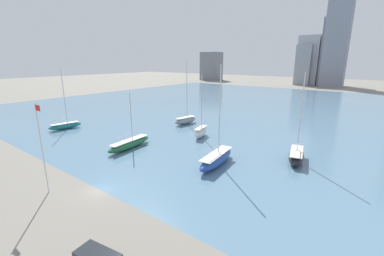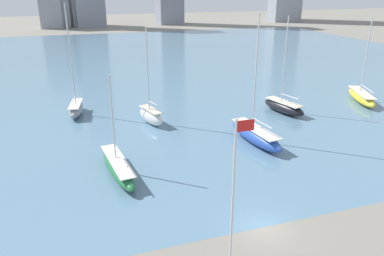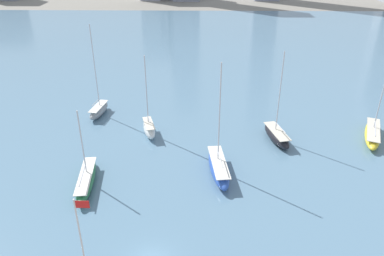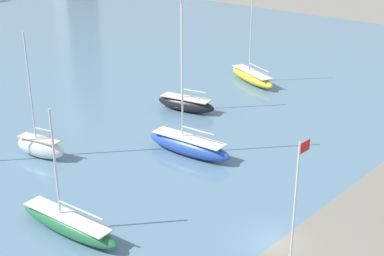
{
  "view_description": "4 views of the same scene",
  "coord_description": "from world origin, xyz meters",
  "px_view_note": "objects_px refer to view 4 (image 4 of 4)",
  "views": [
    {
      "loc": [
        27.82,
        -16.9,
        16.48
      ],
      "look_at": [
        2.19,
        16.85,
        5.22
      ],
      "focal_mm": 24.0,
      "sensor_mm": 36.0,
      "label": 1
    },
    {
      "loc": [
        -13.71,
        -22.85,
        18.77
      ],
      "look_at": [
        -2.77,
        10.39,
        5.39
      ],
      "focal_mm": 35.0,
      "sensor_mm": 36.0,
      "label": 2
    },
    {
      "loc": [
        4.7,
        -27.31,
        29.91
      ],
      "look_at": [
        3.86,
        19.53,
        5.43
      ],
      "focal_mm": 35.0,
      "sensor_mm": 36.0,
      "label": 3
    },
    {
      "loc": [
        -30.65,
        -19.09,
        24.25
      ],
      "look_at": [
        4.14,
        12.56,
        5.13
      ],
      "focal_mm": 50.0,
      "sensor_mm": 36.0,
      "label": 4
    }
  ],
  "objects_px": {
    "sailboat_white": "(40,147)",
    "sailboat_black": "(186,103)",
    "sailboat_yellow": "(252,77)",
    "sailboat_green": "(68,224)",
    "sailboat_blue": "(189,145)",
    "flag_pole": "(294,219)"
  },
  "relations": [
    {
      "from": "sailboat_white",
      "to": "sailboat_black",
      "type": "distance_m",
      "value": 20.85
    },
    {
      "from": "sailboat_yellow",
      "to": "sailboat_green",
      "type": "bearing_deg",
      "value": -140.53
    },
    {
      "from": "sailboat_green",
      "to": "sailboat_blue",
      "type": "bearing_deg",
      "value": 3.33
    },
    {
      "from": "sailboat_green",
      "to": "sailboat_white",
      "type": "height_order",
      "value": "sailboat_white"
    },
    {
      "from": "flag_pole",
      "to": "sailboat_green",
      "type": "xyz_separation_m",
      "value": [
        -5.21,
        17.5,
        -5.38
      ]
    },
    {
      "from": "sailboat_blue",
      "to": "sailboat_white",
      "type": "relative_size",
      "value": 1.18
    },
    {
      "from": "sailboat_white",
      "to": "sailboat_black",
      "type": "xyz_separation_m",
      "value": [
        20.79,
        -1.66,
        -0.21
      ]
    },
    {
      "from": "sailboat_yellow",
      "to": "sailboat_white",
      "type": "xyz_separation_m",
      "value": [
        -36.54,
        0.72,
        0.27
      ]
    },
    {
      "from": "sailboat_blue",
      "to": "sailboat_yellow",
      "type": "xyz_separation_m",
      "value": [
        25.54,
        10.42,
        -0.13
      ]
    },
    {
      "from": "sailboat_blue",
      "to": "sailboat_black",
      "type": "height_order",
      "value": "sailboat_blue"
    },
    {
      "from": "sailboat_blue",
      "to": "sailboat_black",
      "type": "xyz_separation_m",
      "value": [
        9.78,
        9.48,
        -0.07
      ]
    },
    {
      "from": "sailboat_green",
      "to": "sailboat_yellow",
      "type": "bearing_deg",
      "value": 10.86
    },
    {
      "from": "sailboat_blue",
      "to": "sailboat_black",
      "type": "relative_size",
      "value": 1.08
    },
    {
      "from": "flag_pole",
      "to": "sailboat_blue",
      "type": "height_order",
      "value": "sailboat_blue"
    },
    {
      "from": "sailboat_blue",
      "to": "sailboat_white",
      "type": "xyz_separation_m",
      "value": [
        -11.01,
        11.15,
        0.14
      ]
    },
    {
      "from": "sailboat_blue",
      "to": "sailboat_green",
      "type": "xyz_separation_m",
      "value": [
        -17.67,
        -3.05,
        -0.2
      ]
    },
    {
      "from": "sailboat_black",
      "to": "sailboat_green",
      "type": "bearing_deg",
      "value": -168.53
    },
    {
      "from": "sailboat_blue",
      "to": "sailboat_yellow",
      "type": "bearing_deg",
      "value": 15.76
    },
    {
      "from": "flag_pole",
      "to": "sailboat_white",
      "type": "bearing_deg",
      "value": 87.37
    },
    {
      "from": "flag_pole",
      "to": "sailboat_yellow",
      "type": "relative_size",
      "value": 0.83
    },
    {
      "from": "flag_pole",
      "to": "sailboat_green",
      "type": "bearing_deg",
      "value": 106.56
    },
    {
      "from": "sailboat_black",
      "to": "flag_pole",
      "type": "bearing_deg",
      "value": -139.59
    }
  ]
}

